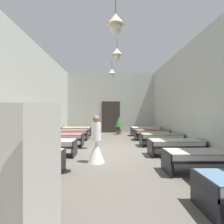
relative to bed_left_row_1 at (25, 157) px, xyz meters
The scene contains 15 objects.
ground_plane 3.68m from the bed_left_row_1, 51.31° to the left, with size 7.26×14.01×0.10m, color #59544C.
room_shell 5.21m from the bed_left_row_1, 61.99° to the left, with size 7.06×13.61×4.60m.
bed_left_row_1 is the anchor object (origin of this frame).
bed_right_row_1 4.56m from the bed_left_row_1, ahead, with size 1.90×0.84×0.57m.
bed_left_row_2 1.90m from the bed_left_row_1, 90.00° to the left, with size 1.90×0.84×0.57m.
bed_right_row_2 4.94m from the bed_left_row_1, 22.60° to the left, with size 1.90×0.84×0.57m.
bed_left_row_3 3.80m from the bed_left_row_1, 90.00° to the left, with size 1.90×0.84×0.57m.
bed_right_row_3 5.94m from the bed_left_row_1, 39.78° to the left, with size 1.90×0.84×0.57m.
bed_left_row_4 5.70m from the bed_left_row_1, 90.00° to the left, with size 1.90×0.84×0.57m.
bed_right_row_4 7.30m from the bed_left_row_1, 51.31° to the left, with size 1.90×0.84×0.57m.
bed_left_row_5 7.60m from the bed_left_row_1, 90.00° to the left, with size 1.90×0.84×0.57m.
bed_right_row_5 8.87m from the bed_left_row_1, 59.01° to the left, with size 1.90×0.84×0.57m.
nurse_near_aisle 2.03m from the bed_left_row_1, 30.45° to the left, with size 0.52×0.52×1.49m.
potted_plant 8.90m from the bed_left_row_1, 71.34° to the left, with size 0.54×0.54×1.29m.
privacy_screen 2.77m from the bed_left_row_1, 69.70° to the right, with size 1.25×0.16×1.70m.
Camera 1 is at (-0.12, -7.65, 1.59)m, focal length 29.82 mm.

